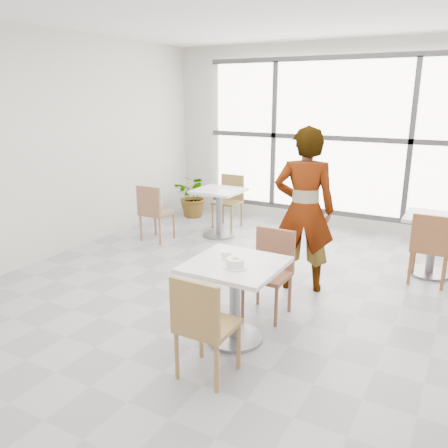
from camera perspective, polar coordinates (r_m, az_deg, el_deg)
The scene contains 16 objects.
floor at distance 4.89m, azimuth 1.75°, elevation -10.48°, with size 7.00×7.00×0.00m, color #9E9EA5.
wall_back at distance 7.69m, azimuth 14.21°, elevation 10.42°, with size 6.00×6.00×0.00m, color silver.
wall_left at distance 6.38m, azimuth -23.06°, elevation 8.61°, with size 7.00×7.00×0.00m, color silver.
window at distance 7.63m, azimuth 14.08°, elevation 10.39°, with size 4.60×0.07×2.52m.
main_table at distance 4.10m, azimuth 1.38°, elevation -7.85°, with size 0.80×0.80×0.75m.
chair_near at distance 3.56m, azimuth -2.72°, elevation -12.12°, with size 0.42×0.42×0.87m.
chair_far at distance 4.64m, azimuth 5.86°, elevation -5.29°, with size 0.42×0.42×0.87m.
oatmeal_bowl at distance 3.89m, azimuth 1.40°, elevation -4.87°, with size 0.21×0.21×0.10m.
coffee_cup at distance 4.10m, azimuth 0.28°, elevation -3.97°, with size 0.16×0.13×0.07m.
person at distance 5.15m, azimuth 10.00°, elevation 1.69°, with size 0.68×0.45×1.86m, color black.
bg_table_left at distance 7.15m, azimuth -0.61°, elevation 2.28°, with size 0.70×0.70×0.75m.
bg_table_right at distance 6.16m, azimuth 24.74°, elevation -1.47°, with size 0.70×0.70×0.75m.
bg_chair_left_near at distance 6.95m, azimuth -8.82°, elevation 1.80°, with size 0.42×0.42×0.87m.
bg_chair_left_far at distance 7.70m, azimuth 0.70°, elevation 3.37°, with size 0.42×0.42×0.87m.
bg_chair_right_near at distance 5.80m, azimuth 24.41°, elevation -2.33°, with size 0.42×0.42×0.87m.
plant_left at distance 8.33m, azimuth -3.69°, elevation 3.54°, with size 0.70×0.61×0.78m, color #4E813F.
Camera 1 is at (2.01, -3.89, 2.18)m, focal length 36.52 mm.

